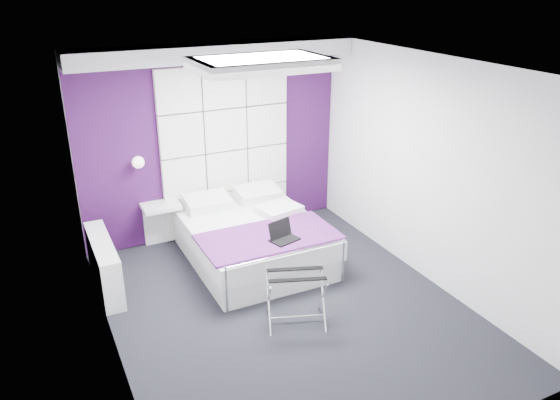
# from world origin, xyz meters

# --- Properties ---
(floor) EXTENTS (4.40, 4.40, 0.00)m
(floor) POSITION_xyz_m (0.00, 0.00, 0.00)
(floor) COLOR black
(floor) RESTS_ON ground
(ceiling) EXTENTS (4.40, 4.40, 0.00)m
(ceiling) POSITION_xyz_m (0.00, 0.00, 2.60)
(ceiling) COLOR white
(ceiling) RESTS_ON wall_back
(wall_back) EXTENTS (3.60, 0.00, 3.60)m
(wall_back) POSITION_xyz_m (0.00, 2.20, 1.30)
(wall_back) COLOR white
(wall_back) RESTS_ON floor
(wall_left) EXTENTS (0.00, 4.40, 4.40)m
(wall_left) POSITION_xyz_m (-1.80, 0.00, 1.30)
(wall_left) COLOR white
(wall_left) RESTS_ON floor
(wall_right) EXTENTS (0.00, 4.40, 4.40)m
(wall_right) POSITION_xyz_m (1.80, 0.00, 1.30)
(wall_right) COLOR white
(wall_right) RESTS_ON floor
(accent_wall) EXTENTS (3.58, 0.02, 2.58)m
(accent_wall) POSITION_xyz_m (0.00, 2.19, 1.30)
(accent_wall) COLOR #350E3E
(accent_wall) RESTS_ON wall_back
(soffit) EXTENTS (3.58, 0.50, 0.20)m
(soffit) POSITION_xyz_m (0.00, 1.95, 2.50)
(soffit) COLOR silver
(soffit) RESTS_ON wall_back
(headboard) EXTENTS (1.80, 0.08, 2.30)m
(headboard) POSITION_xyz_m (0.15, 2.14, 1.17)
(headboard) COLOR silver
(headboard) RESTS_ON wall_back
(skylight) EXTENTS (1.36, 0.86, 0.12)m
(skylight) POSITION_xyz_m (0.00, 0.60, 2.55)
(skylight) COLOR white
(skylight) RESTS_ON ceiling
(wall_lamp) EXTENTS (0.15, 0.15, 0.15)m
(wall_lamp) POSITION_xyz_m (-1.05, 2.06, 1.22)
(wall_lamp) COLOR white
(wall_lamp) RESTS_ON wall_back
(radiator) EXTENTS (0.22, 1.20, 0.60)m
(radiator) POSITION_xyz_m (-1.69, 1.30, 0.30)
(radiator) COLOR silver
(radiator) RESTS_ON floor
(bed) EXTENTS (1.61, 1.94, 0.68)m
(bed) POSITION_xyz_m (0.11, 1.17, 0.29)
(bed) COLOR silver
(bed) RESTS_ON floor
(nightstand) EXTENTS (0.48, 0.37, 0.05)m
(nightstand) POSITION_xyz_m (-0.82, 2.02, 0.59)
(nightstand) COLOR silver
(nightstand) RESTS_ON wall_back
(luggage_rack) EXTENTS (0.59, 0.43, 0.58)m
(luggage_rack) POSITION_xyz_m (-0.03, -0.27, 0.29)
(luggage_rack) COLOR silver
(luggage_rack) RESTS_ON floor
(laptop) EXTENTS (0.31, 0.22, 0.23)m
(laptop) POSITION_xyz_m (0.22, 0.54, 0.60)
(laptop) COLOR black
(laptop) RESTS_ON bed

